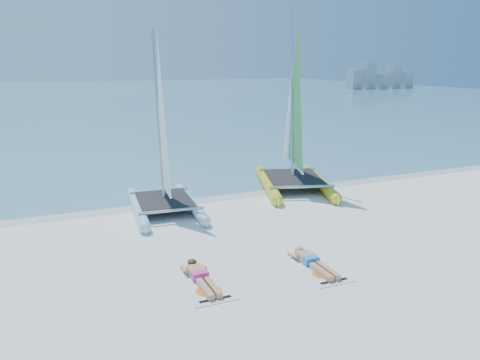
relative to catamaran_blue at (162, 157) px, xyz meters
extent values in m
plane|color=white|center=(2.16, -4.61, -1.80)|extent=(140.00, 140.00, 0.00)
cube|color=#6CA8B5|center=(2.16, 58.39, -1.80)|extent=(140.00, 115.00, 0.01)
cube|color=silver|center=(2.16, 0.89, -1.80)|extent=(140.00, 1.40, 0.01)
cube|color=#A0A9B0|center=(50.16, 57.39, -0.05)|extent=(2.00, 2.00, 3.50)
cube|color=#A0A9B0|center=(53.16, 57.39, 0.70)|extent=(2.00, 2.00, 5.00)
cube|color=#A0A9B0|center=(56.16, 57.39, -0.40)|extent=(2.00, 2.00, 2.80)
cube|color=#A0A9B0|center=(59.16, 57.39, 0.30)|extent=(2.00, 2.00, 4.20)
cube|color=#A0A9B0|center=(62.16, 57.39, -0.30)|extent=(2.00, 2.00, 3.00)
cylinder|color=#BBE2F7|center=(-0.89, -0.01, -1.63)|extent=(0.70, 3.98, 0.35)
cone|color=#BBE2F7|center=(-0.70, 2.17, -1.63)|extent=(0.38, 0.53, 0.33)
cylinder|color=#BBE2F7|center=(0.87, -0.17, -1.63)|extent=(0.70, 3.98, 0.35)
cone|color=#BBE2F7|center=(1.07, 2.01, -1.63)|extent=(0.38, 0.53, 0.33)
cube|color=black|center=(-0.01, -0.09, -1.42)|extent=(1.89, 2.32, 0.03)
cylinder|color=#BBBEC2|center=(0.05, 0.62, 1.30)|extent=(0.17, 1.05, 5.47)
cylinder|color=yellow|center=(4.37, 1.05, -1.60)|extent=(1.82, 4.52, 0.41)
cone|color=yellow|center=(5.15, 3.47, -1.60)|extent=(0.55, 0.68, 0.39)
cylinder|color=yellow|center=(6.33, 0.41, -1.60)|extent=(1.82, 4.52, 0.41)
cone|color=yellow|center=(7.11, 2.83, -1.60)|extent=(0.55, 0.68, 0.39)
cube|color=black|center=(5.35, 0.73, -1.36)|extent=(2.68, 3.03, 0.03)
cylinder|color=#BBBEC2|center=(5.60, 1.51, 1.81)|extent=(0.47, 1.18, 6.36)
cube|color=white|center=(-0.57, -5.68, -1.79)|extent=(1.00, 1.85, 0.02)
cube|color=tan|center=(-0.57, -5.25, -1.68)|extent=(0.36, 0.55, 0.17)
cube|color=#E53595|center=(-0.57, -5.45, -1.68)|extent=(0.37, 0.22, 0.17)
cube|color=tan|center=(-0.57, -6.05, -1.72)|extent=(0.31, 0.85, 0.13)
sphere|color=tan|center=(-0.57, -4.88, -1.64)|extent=(0.21, 0.21, 0.21)
ellipsoid|color=#372014|center=(-0.57, -4.87, -1.60)|extent=(0.22, 0.24, 0.15)
cube|color=white|center=(2.17, -5.95, -1.79)|extent=(1.00, 1.85, 0.02)
cube|color=tan|center=(2.17, -5.52, -1.68)|extent=(0.36, 0.55, 0.17)
cube|color=#2884D7|center=(2.17, -5.72, -1.68)|extent=(0.37, 0.22, 0.17)
cube|color=tan|center=(2.17, -6.32, -1.72)|extent=(0.31, 0.85, 0.13)
sphere|color=tan|center=(2.17, -5.15, -1.64)|extent=(0.21, 0.21, 0.21)
ellipsoid|color=tan|center=(2.17, -5.14, -1.60)|extent=(0.22, 0.24, 0.15)
camera|label=1|loc=(-3.55, -14.69, 2.97)|focal=35.00mm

